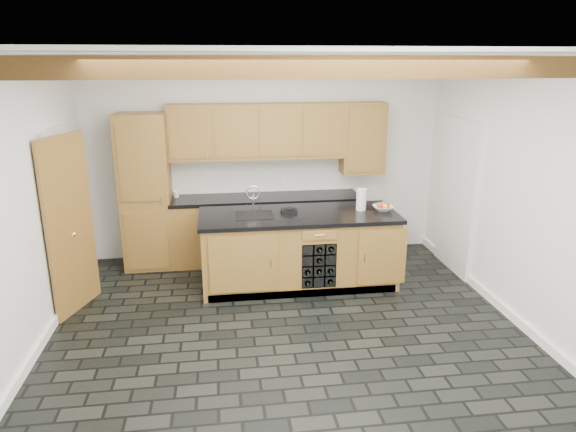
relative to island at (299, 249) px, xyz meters
name	(u,v)px	position (x,y,z in m)	size (l,w,h in m)	color
ground	(289,335)	(-0.31, -1.28, -0.46)	(5.00, 5.00, 0.00)	black
room_shell	(274,181)	(-0.39, -0.75, 1.06)	(5.01, 5.00, 5.00)	white
back_cabinetry	(241,193)	(-0.68, 0.95, 0.52)	(3.65, 0.62, 2.20)	olive
island	(299,249)	(0.00, 0.00, 0.00)	(2.48, 0.96, 0.93)	olive
faucet	(254,212)	(-0.56, 0.05, 0.50)	(0.45, 0.40, 0.34)	black
kitchen_scale	(289,210)	(-0.12, 0.09, 0.49)	(0.20, 0.13, 0.06)	black
fruit_bowl	(383,208)	(1.07, 0.01, 0.50)	(0.25, 0.25, 0.06)	silver
fruit_cluster	(383,206)	(1.07, 0.01, 0.53)	(0.16, 0.17, 0.07)	red
paper_towel	(361,200)	(0.80, 0.07, 0.60)	(0.13, 0.13, 0.27)	white
mug	(176,194)	(-1.57, 1.03, 0.51)	(0.10, 0.10, 0.10)	white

